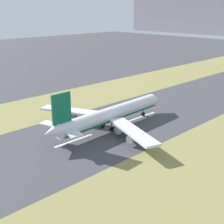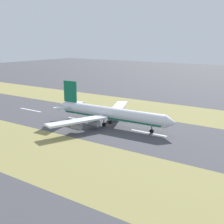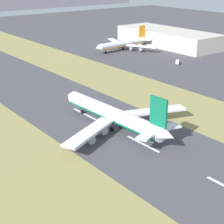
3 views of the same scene
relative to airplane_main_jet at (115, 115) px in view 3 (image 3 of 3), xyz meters
name	(u,v)px [view 3 (image 3 of 3)]	position (x,y,z in m)	size (l,w,h in m)	color
ground_plane	(114,129)	(-0.54, -0.24, -6.02)	(800.00, 800.00, 0.00)	#424247
grass_median_west	(14,161)	(-45.54, -0.24, -6.02)	(40.00, 600.00, 0.01)	olive
grass_median_east	(186,106)	(44.46, -0.24, -6.02)	(40.00, 600.00, 0.01)	olive
centreline_dash_mid	(143,144)	(-0.54, -18.10, -6.01)	(1.20, 18.00, 0.01)	silver
centreline_dash_far	(85,114)	(-0.54, 21.90, -6.01)	(1.20, 18.00, 0.01)	silver
airplane_main_jet	(115,115)	(0.00, 0.00, 0.00)	(64.08, 67.17, 20.20)	silver
terminal_building	(168,38)	(149.90, 114.89, 0.51)	(36.00, 95.07, 13.06)	#BCB7A8
airplane_parked_apron	(124,44)	(106.56, 122.48, -0.75)	(58.88, 55.99, 17.69)	silver
service_truck	(177,62)	(104.79, 61.60, -4.36)	(6.03, 5.51, 3.10)	white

